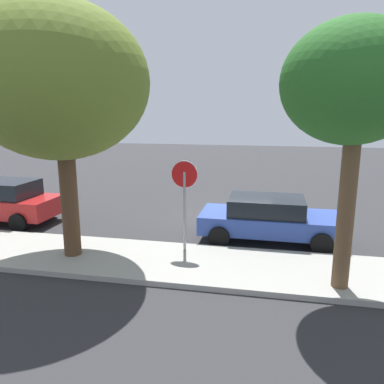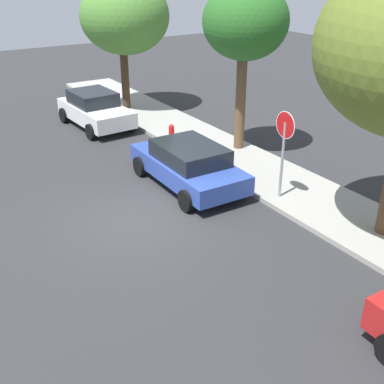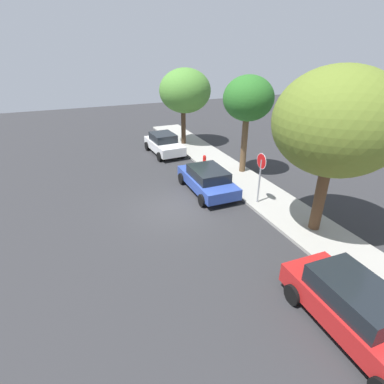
% 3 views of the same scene
% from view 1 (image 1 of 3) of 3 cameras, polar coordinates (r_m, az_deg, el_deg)
% --- Properties ---
extents(ground_plane, '(60.00, 60.00, 0.00)m').
position_cam_1_polar(ground_plane, '(14.36, 7.05, -4.00)').
color(ground_plane, '#2D2D30').
extents(sidewalk_curb, '(32.00, 2.62, 0.14)m').
position_cam_1_polar(sidewalk_curb, '(9.90, 4.82, -11.26)').
color(sidewalk_curb, '#9E9B93').
rests_on(sidewalk_curb, ground_plane).
extents(stop_sign, '(0.77, 0.08, 2.70)m').
position_cam_1_polar(stop_sign, '(10.28, -1.15, 0.16)').
color(stop_sign, gray).
rests_on(stop_sign, ground_plane).
extents(parked_car_blue, '(4.33, 2.11, 1.38)m').
position_cam_1_polar(parked_car_blue, '(11.97, 11.62, -3.91)').
color(parked_car_blue, '#2D479E').
rests_on(parked_car_blue, ground_plane).
extents(street_tree_near_corner, '(2.87, 2.87, 5.85)m').
position_cam_1_polar(street_tree_near_corner, '(8.50, 23.13, 14.70)').
color(street_tree_near_corner, brown).
rests_on(street_tree_near_corner, ground_plane).
extents(street_tree_mid_block, '(4.65, 4.65, 6.73)m').
position_cam_1_polar(street_tree_mid_block, '(10.42, -19.75, 15.45)').
color(street_tree_mid_block, '#513823').
rests_on(street_tree_mid_block, ground_plane).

